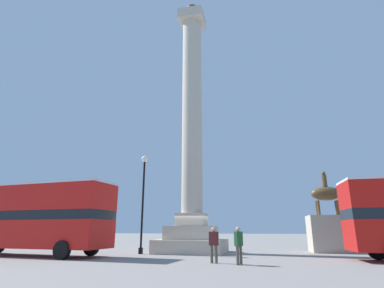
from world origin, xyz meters
The scene contains 7 objects.
ground_plane centered at (0.00, 0.00, 0.00)m, with size 200.00×200.00×0.00m, color gray.
monument_column centered at (0.00, 0.00, 7.29)m, with size 4.68×4.68×21.08m.
bus_a centered at (-9.45, -5.11, 2.42)m, with size 11.24×3.63×4.39m.
equestrian_statue centered at (9.78, 2.41, 1.72)m, with size 3.09×2.28×5.86m.
street_lamp centered at (-3.06, -2.05, 4.04)m, with size 0.47×0.47×6.76m.
pedestrian_near_lamp centered at (2.68, -6.53, 0.95)m, with size 0.47×0.28×1.70m.
pedestrian_by_plinth centered at (3.94, -6.96, 0.96)m, with size 0.39×0.48×1.71m.
Camera 1 is at (5.27, -21.92, 1.58)m, focal length 28.00 mm.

